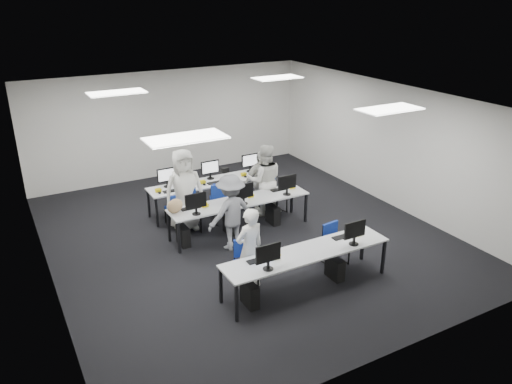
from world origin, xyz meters
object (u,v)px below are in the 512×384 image
chair_3 (223,210)px  chair_4 (275,202)px  chair_7 (265,197)px  student_0 (250,249)px  desk_mid (240,203)px  chair_2 (189,218)px  student_1 (265,180)px  student_3 (261,181)px  chair_1 (335,251)px  photographer (231,212)px  student_2 (184,190)px  chair_0 (246,273)px  chair_6 (220,207)px  desk_front (307,254)px  chair_5 (175,215)px

chair_3 → chair_4: 1.32m
chair_7 → student_0: student_0 is taller
desk_mid → chair_4: chair_4 is taller
chair_2 → chair_3: 0.87m
student_1 → student_3: size_ratio=1.14×
chair_1 → photographer: size_ratio=0.50×
student_0 → photographer: photographer is taller
chair_2 → student_2: student_2 is taller
chair_0 → photographer: bearing=95.2°
chair_7 → student_1: (-0.21, -0.33, 0.60)m
chair_1 → student_0: size_ratio=0.52×
desk_mid → chair_2: 1.20m
student_0 → student_1: 3.22m
chair_6 → student_1: bearing=2.9°
desk_front → chair_2: size_ratio=3.42×
desk_front → student_1: student_1 is taller
chair_1 → chair_7: bearing=80.0°
chair_6 → photographer: bearing=-86.2°
student_1 → student_3: (0.02, 0.24, -0.11)m
chair_5 → student_3: student_3 is taller
chair_5 → chair_0: bearing=-79.2°
chair_3 → student_1: (1.04, -0.11, 0.59)m
student_1 → student_3: 0.26m
chair_1 → chair_6: chair_6 is taller
student_1 → student_3: bearing=-72.6°
desk_front → chair_0: bearing=149.4°
chair_2 → chair_5: 0.41m
chair_5 → student_0: (0.28, -3.07, 0.53)m
chair_1 → chair_2: (-1.96, 2.75, 0.04)m
chair_0 → chair_6: size_ratio=0.95×
chair_4 → student_2: 2.32m
chair_1 → chair_4: bearing=78.4°
chair_5 → chair_6: bearing=0.9°
desk_mid → photographer: photographer is taller
chair_1 → chair_5: 3.78m
chair_2 → chair_3: chair_2 is taller
chair_3 → student_1: bearing=10.3°
desk_mid → chair_3: 0.77m
desk_mid → chair_6: chair_6 is taller
student_3 → photographer: (-1.47, -1.38, 0.05)m
student_1 → student_2: student_2 is taller
desk_front → student_1: (0.94, 3.14, 0.18)m
chair_6 → student_2: (-0.91, -0.14, 0.64)m
chair_3 → chair_6: size_ratio=0.96×
chair_2 → chair_7: (2.12, 0.28, -0.03)m
desk_front → student_2: size_ratio=1.72×
chair_1 → chair_3: chair_3 is taller
chair_0 → photographer: (0.42, 1.45, 0.54)m
desk_mid → chair_3: size_ratio=3.68×
chair_2 → student_3: 1.99m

